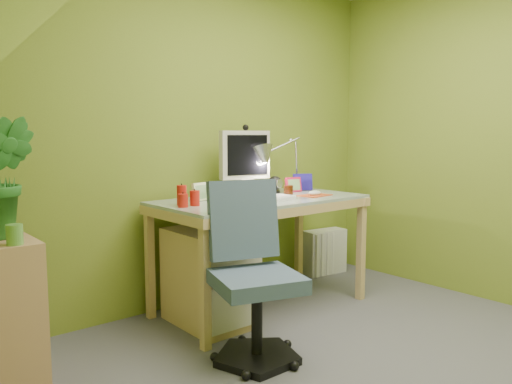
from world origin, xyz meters
TOP-DOWN VIEW (x-y plane):
  - floor at (0.00, 0.00)m, footprint 3.20×3.20m
  - wall_back at (0.00, 1.60)m, footprint 3.20×0.01m
  - wall_left at (-1.60, 0.00)m, footprint 0.01×3.20m
  - desk at (0.20, 1.18)m, footprint 1.46×0.74m
  - monitor at (0.20, 1.36)m, footprint 0.40×0.27m
  - speaker_left at (-0.07, 1.34)m, footprint 0.10×0.10m
  - speaker_right at (0.47, 1.34)m, footprint 0.12×0.12m
  - keyboard at (0.12, 1.04)m, footprint 0.46×0.19m
  - mousepad at (0.58, 1.04)m, footprint 0.25×0.19m
  - mouse at (0.58, 1.04)m, footprint 0.12×0.08m
  - amber_tumbler at (0.38, 1.10)m, footprint 0.08×0.08m
  - candle_cluster at (-0.40, 1.19)m, footprint 0.18×0.16m
  - photo_frame_red at (0.62, 1.30)m, footprint 0.13×0.05m
  - photo_frame_blue at (0.76, 1.34)m, footprint 0.14×0.10m
  - photo_frame_green at (-0.20, 1.32)m, footprint 0.14×0.06m
  - desk_lamp at (0.65, 1.36)m, footprint 0.58×0.32m
  - side_ledge at (-1.45, 1.11)m, footprint 0.27×0.41m
  - potted_plant at (-1.43, 1.16)m, footprint 0.37×0.32m
  - green_cup at (-1.43, 0.96)m, footprint 0.08×0.08m
  - task_chair at (-0.35, 0.57)m, footprint 0.62×0.62m
  - radiator at (1.20, 1.50)m, footprint 0.40×0.20m

SIDE VIEW (x-z plane):
  - floor at x=0.00m, z-range -0.01..0.00m
  - radiator at x=1.20m, z-range 0.00..0.38m
  - side_ledge at x=-1.45m, z-range 0.00..0.72m
  - desk at x=0.20m, z-range 0.00..0.78m
  - task_chair at x=-0.35m, z-range 0.00..0.89m
  - green_cup at x=-1.43m, z-range 0.72..0.81m
  - mousepad at x=0.58m, z-range 0.78..0.78m
  - keyboard at x=0.12m, z-range 0.78..0.80m
  - mouse at x=0.58m, z-range 0.78..0.81m
  - amber_tumbler at x=0.38m, z-range 0.78..0.86m
  - speaker_left at x=-0.07m, z-range 0.78..0.89m
  - photo_frame_red at x=0.62m, z-range 0.78..0.89m
  - photo_frame_green at x=-0.20m, z-range 0.78..0.90m
  - candle_cluster at x=-0.40m, z-range 0.78..0.90m
  - photo_frame_blue at x=0.76m, z-range 0.78..0.91m
  - speaker_right at x=0.47m, z-range 0.78..0.91m
  - potted_plant at x=-1.43m, z-range 0.72..1.29m
  - monitor at x=0.20m, z-range 0.78..1.28m
  - desk_lamp at x=0.65m, z-range 0.78..1.37m
  - wall_back at x=0.00m, z-range 0.00..2.40m
  - wall_left at x=-1.60m, z-range 0.00..2.40m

